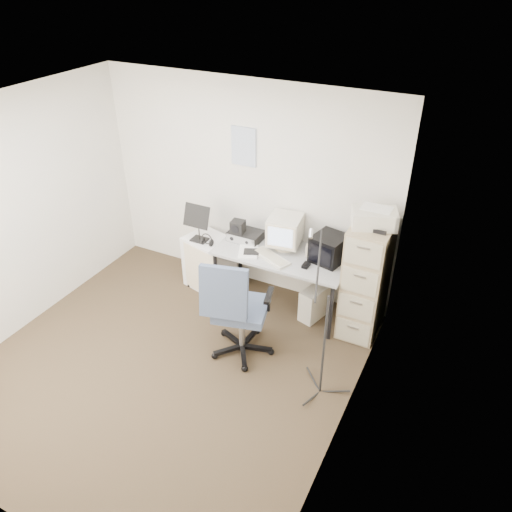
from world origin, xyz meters
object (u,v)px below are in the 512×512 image
at_px(filing_cabinet, 366,279).
at_px(desk, 282,280).
at_px(side_cart, 209,262).
at_px(office_chair, 242,307).

xyz_separation_m(filing_cabinet, desk, (-0.95, -0.03, -0.29)).
bearing_deg(desk, side_cart, 179.96).
bearing_deg(office_chair, side_cart, 121.97).
bearing_deg(desk, filing_cabinet, 1.81).
relative_size(filing_cabinet, office_chair, 1.13).
xyz_separation_m(desk, office_chair, (-0.05, -0.88, 0.21)).
xyz_separation_m(filing_cabinet, office_chair, (-1.00, -0.91, -0.08)).
distance_m(desk, side_cart, 0.97).
height_order(filing_cabinet, desk, filing_cabinet).
relative_size(filing_cabinet, side_cart, 1.95).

